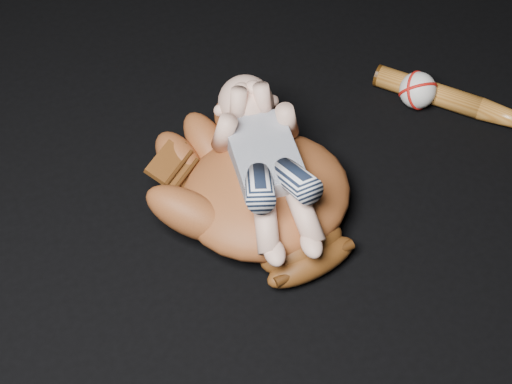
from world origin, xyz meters
TOP-DOWN VIEW (x-y plane):
  - baseball_glove at (-0.16, 0.05)m, footprint 0.43×0.48m
  - newborn_baby at (-0.15, 0.05)m, footprint 0.23×0.40m
  - baseball_bat at (0.34, 0.09)m, footprint 0.35×0.39m
  - baseball at (0.23, 0.19)m, footprint 0.09×0.09m

SIDE VIEW (x-z plane):
  - baseball_bat at x=0.34m, z-range 0.00..0.04m
  - baseball at x=0.23m, z-range 0.00..0.07m
  - baseball_glove at x=-0.16m, z-range 0.00..0.13m
  - newborn_baby at x=-0.15m, z-range 0.05..0.20m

